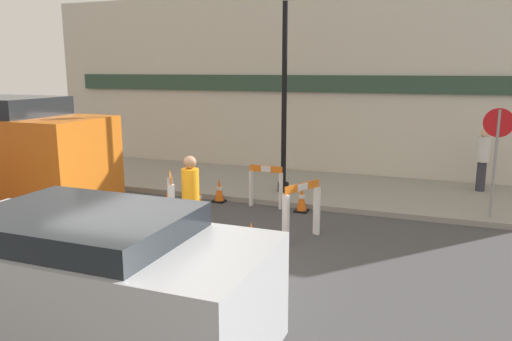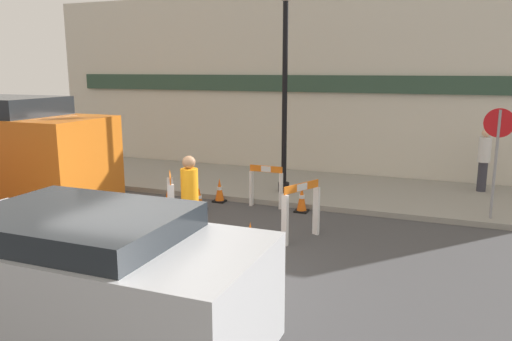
{
  "view_description": "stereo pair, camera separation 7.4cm",
  "coord_description": "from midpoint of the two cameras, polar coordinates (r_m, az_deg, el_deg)",
  "views": [
    {
      "loc": [
        4.08,
        -6.44,
        3.23
      ],
      "look_at": [
        0.15,
        3.76,
        1.0
      ],
      "focal_mm": 35.0,
      "sensor_mm": 36.0,
      "label": 1
    },
    {
      "loc": [
        4.15,
        -6.41,
        3.23
      ],
      "look_at": [
        0.15,
        3.76,
        1.0
      ],
      "focal_mm": 35.0,
      "sensor_mm": 36.0,
      "label": 2
    }
  ],
  "objects": [
    {
      "name": "ground_plane",
      "position": [
        8.29,
        -10.87,
        -11.62
      ],
      "size": [
        60.0,
        60.0,
        0.0
      ],
      "primitive_type": "plane",
      "color": "#424244"
    },
    {
      "name": "sidewalk_slab",
      "position": [
        13.83,
        3.18,
        -1.73
      ],
      "size": [
        18.0,
        3.78,
        0.13
      ],
      "color": "gray",
      "rests_on": "ground_plane"
    },
    {
      "name": "storefront_facade",
      "position": [
        15.35,
        5.59,
        9.69
      ],
      "size": [
        18.0,
        0.22,
        5.5
      ],
      "color": "beige",
      "rests_on": "ground_plane"
    },
    {
      "name": "streetlamp_post",
      "position": [
        12.52,
        3.12,
        12.4
      ],
      "size": [
        0.44,
        0.44,
        5.12
      ],
      "color": "black",
      "rests_on": "sidewalk_slab"
    },
    {
      "name": "stop_sign",
      "position": [
        11.42,
        25.63,
        2.61
      ],
      "size": [
        0.6,
        0.06,
        2.32
      ],
      "rotation": [
        0.0,
        0.0,
        3.1
      ],
      "color": "gray",
      "rests_on": "sidewalk_slab"
    },
    {
      "name": "barricade_0",
      "position": [
        10.34,
        -9.87,
        -3.36
      ],
      "size": [
        0.49,
        0.68,
        1.15
      ],
      "rotation": [
        0.0,
        0.0,
        5.27
      ],
      "color": "white",
      "rests_on": "ground_plane"
    },
    {
      "name": "barricade_1",
      "position": [
        9.57,
        5.04,
        -4.38
      ],
      "size": [
        0.52,
        0.93,
        1.12
      ],
      "rotation": [
        0.0,
        0.0,
        7.42
      ],
      "color": "white",
      "rests_on": "ground_plane"
    },
    {
      "name": "barricade_2",
      "position": [
        11.79,
        0.95,
        -1.67
      ],
      "size": [
        0.81,
        0.14,
        1.0
      ],
      "rotation": [
        0.0,
        0.0,
        9.41
      ],
      "color": "white",
      "rests_on": "ground_plane"
    },
    {
      "name": "traffic_cone_0",
      "position": [
        11.34,
        -10.28,
        -3.77
      ],
      "size": [
        0.3,
        0.3,
        0.57
      ],
      "color": "black",
      "rests_on": "ground_plane"
    },
    {
      "name": "traffic_cone_1",
      "position": [
        11.5,
        5.06,
        -3.27
      ],
      "size": [
        0.3,
        0.3,
        0.63
      ],
      "color": "black",
      "rests_on": "ground_plane"
    },
    {
      "name": "traffic_cone_2",
      "position": [
        11.65,
        -6.71,
        -3.29
      ],
      "size": [
        0.3,
        0.3,
        0.55
      ],
      "color": "black",
      "rests_on": "ground_plane"
    },
    {
      "name": "traffic_cone_3",
      "position": [
        8.9,
        -0.8,
        -7.79
      ],
      "size": [
        0.3,
        0.3,
        0.59
      ],
      "color": "black",
      "rests_on": "ground_plane"
    },
    {
      "name": "traffic_cone_4",
      "position": [
        12.35,
        -4.39,
        -2.31
      ],
      "size": [
        0.3,
        0.3,
        0.59
      ],
      "color": "black",
      "rests_on": "ground_plane"
    },
    {
      "name": "person_worker",
      "position": [
        8.86,
        -7.7,
        -3.38
      ],
      "size": [
        0.33,
        0.33,
        1.76
      ],
      "rotation": [
        0.0,
        0.0,
        1.48
      ],
      "color": "#33333D",
      "rests_on": "ground_plane"
    },
    {
      "name": "person_pedestrian",
      "position": [
        14.02,
        24.35,
        1.34
      ],
      "size": [
        0.41,
        0.41,
        1.61
      ],
      "rotation": [
        0.0,
        0.0,
        2.78
      ],
      "color": "#33333D",
      "rests_on": "sidewalk_slab"
    },
    {
      "name": "parked_car_1",
      "position": [
        5.83,
        -19.16,
        -11.7
      ],
      "size": [
        4.02,
        1.97,
        1.76
      ],
      "color": "#B7BABF",
      "rests_on": "ground_plane"
    }
  ]
}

